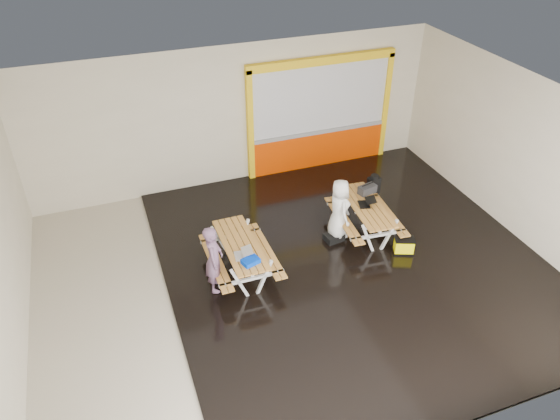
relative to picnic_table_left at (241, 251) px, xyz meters
name	(u,v)px	position (x,y,z in m)	size (l,w,h in m)	color
room	(297,202)	(1.00, -0.42, 1.18)	(10.02, 8.02, 3.52)	beige
deck	(351,260)	(2.25, -0.42, -0.55)	(7.50, 7.98, 0.05)	black
kiosk	(320,117)	(3.20, 3.51, 0.87)	(3.88, 0.16, 3.00)	#E23C00
picnic_table_left	(241,251)	(0.00, 0.00, 0.00)	(1.28, 1.87, 0.75)	#B27931
picnic_table_right	(366,212)	(2.95, 0.38, -0.01)	(1.39, 1.94, 0.74)	#B27931
person_left	(214,259)	(-0.60, -0.32, 0.21)	(0.51, 0.34, 1.41)	#6B4C68
person_right	(339,209)	(2.30, 0.40, 0.20)	(0.67, 0.44, 1.37)	white
laptop_left	(243,254)	(-0.06, -0.38, 0.22)	(0.37, 0.34, 0.14)	silver
laptop_right	(366,203)	(2.95, 0.39, 0.22)	(0.43, 0.40, 0.15)	black
blue_pouch	(251,261)	(0.01, -0.63, 0.22)	(0.31, 0.22, 0.09)	#0132C0
toolbox	(367,189)	(3.19, 0.81, 0.26)	(0.45, 0.30, 0.24)	black
backpack	(374,184)	(3.57, 1.19, 0.10)	(0.28, 0.18, 0.47)	black
dark_case	(334,237)	(2.18, 0.31, -0.45)	(0.40, 0.30, 0.15)	black
fluke_bag	(404,246)	(3.37, -0.58, -0.35)	(0.48, 0.40, 0.35)	black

